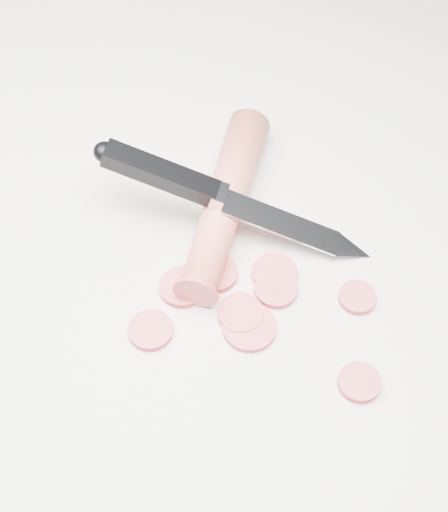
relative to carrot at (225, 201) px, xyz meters
name	(u,v)px	position (x,y,z in m)	size (l,w,h in m)	color
ground	(222,247)	(-0.01, -0.03, -0.02)	(2.40, 2.40, 0.00)	silver
carrot	(225,201)	(0.00, 0.00, 0.00)	(0.03, 0.03, 0.18)	#D95A44
carrot_slice_0	(151,330)	(-0.09, -0.08, -0.02)	(0.03, 0.03, 0.01)	#C44647
carrot_slice_1	(182,287)	(-0.06, -0.06, -0.01)	(0.04, 0.04, 0.01)	#C44647
carrot_slice_2	(216,273)	(-0.03, -0.05, -0.01)	(0.03, 0.03, 0.01)	#C44647
carrot_slice_3	(357,297)	(0.07, -0.11, -0.01)	(0.03, 0.03, 0.01)	#C44647
carrot_slice_4	(274,273)	(0.01, -0.07, -0.01)	(0.04, 0.04, 0.01)	#C44647
carrot_slice_5	(249,327)	(-0.02, -0.11, -0.02)	(0.04, 0.04, 0.01)	#C44647
carrot_slice_6	(359,382)	(0.03, -0.18, -0.01)	(0.03, 0.03, 0.01)	#C44647
carrot_slice_7	(276,289)	(0.01, -0.08, -0.02)	(0.03, 0.03, 0.01)	#C44647
carrot_slice_8	(240,314)	(-0.02, -0.09, -0.01)	(0.03, 0.03, 0.01)	#C44647
kitchen_knife	(235,199)	(0.00, -0.01, 0.02)	(0.20, 0.15, 0.07)	silver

